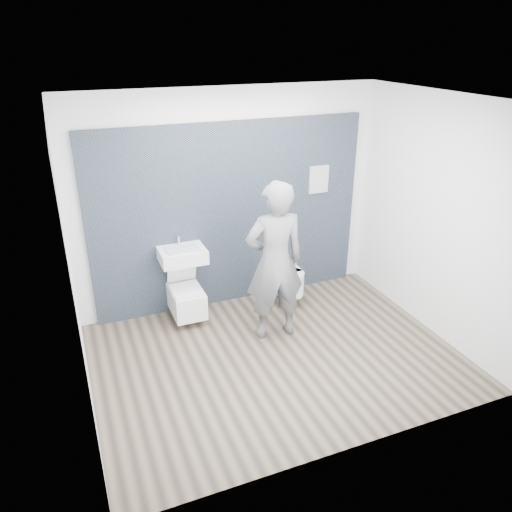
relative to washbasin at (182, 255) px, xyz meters
name	(u,v)px	position (x,y,z in m)	size (l,w,h in m)	color
ground	(276,356)	(0.72, -1.23, -0.87)	(4.00, 4.00, 0.00)	brown
room_shell	(279,211)	(0.72, -1.23, 0.87)	(4.00, 4.00, 4.00)	white
tile_wall	(232,298)	(0.72, 0.24, -0.87)	(3.60, 0.06, 2.40)	black
washbasin	(182,255)	(0.00, 0.00, 0.00)	(0.56, 0.42, 0.42)	white
toilet_square	(187,299)	(0.00, -0.07, -0.58)	(0.39, 0.56, 0.73)	white
toilet_rounded	(287,280)	(1.39, -0.09, -0.56)	(0.36, 0.60, 0.33)	white
info_placard	(313,284)	(1.95, 0.19, -0.87)	(0.28, 0.03, 0.37)	white
visitor	(275,262)	(0.89, -0.79, 0.09)	(0.70, 0.46, 1.92)	slate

